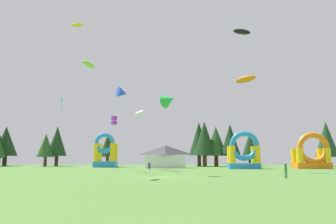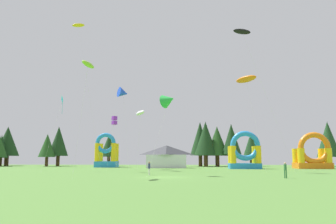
{
  "view_description": "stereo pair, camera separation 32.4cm",
  "coord_description": "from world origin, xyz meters",
  "px_view_note": "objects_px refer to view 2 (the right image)",
  "views": [
    {
      "loc": [
        2.39,
        -36.8,
        2.05
      ],
      "look_at": [
        0.0,
        7.59,
        7.79
      ],
      "focal_mm": 37.54,
      "sensor_mm": 36.0,
      "label": 1
    },
    {
      "loc": [
        2.71,
        -36.78,
        2.05
      ],
      "look_at": [
        0.0,
        7.59,
        7.79
      ],
      "focal_mm": 37.54,
      "sensor_mm": 36.0,
      "label": 2
    }
  ],
  "objects_px": {
    "kite_lime_parafoil": "(88,65)",
    "inflatable_yellow_castle": "(313,156)",
    "kite_black_parafoil": "(242,32)",
    "person_far_side": "(285,169)",
    "kite_orange_parafoil": "(246,79)",
    "kite_blue_delta": "(123,93)",
    "kite_purple_box": "(114,121)",
    "inflatable_blue_arch": "(106,154)",
    "kite_white_parafoil": "(140,113)",
    "inflatable_orange_dome": "(245,155)",
    "kite_yellow_parafoil": "(78,26)",
    "kite_cyan_diamond": "(63,100)",
    "person_midfield": "(149,167)",
    "festival_tent": "(167,157)",
    "kite_green_delta": "(169,100)"
  },
  "relations": [
    {
      "from": "kite_lime_parafoil",
      "to": "person_midfield",
      "type": "height_order",
      "value": "kite_lime_parafoil"
    },
    {
      "from": "kite_cyan_diamond",
      "to": "kite_black_parafoil",
      "type": "distance_m",
      "value": 27.92
    },
    {
      "from": "kite_black_parafoil",
      "to": "person_far_side",
      "type": "height_order",
      "value": "kite_black_parafoil"
    },
    {
      "from": "kite_orange_parafoil",
      "to": "person_far_side",
      "type": "xyz_separation_m",
      "value": [
        1.22,
        -14.26,
        -12.21
      ]
    },
    {
      "from": "kite_white_parafoil",
      "to": "kite_black_parafoil",
      "type": "distance_m",
      "value": 20.07
    },
    {
      "from": "kite_black_parafoil",
      "to": "inflatable_orange_dome",
      "type": "bearing_deg",
      "value": 81.51
    },
    {
      "from": "kite_purple_box",
      "to": "inflatable_yellow_castle",
      "type": "relative_size",
      "value": 1.2
    },
    {
      "from": "festival_tent",
      "to": "kite_purple_box",
      "type": "bearing_deg",
      "value": -108.06
    },
    {
      "from": "kite_white_parafoil",
      "to": "inflatable_orange_dome",
      "type": "height_order",
      "value": "kite_white_parafoil"
    },
    {
      "from": "person_midfield",
      "to": "inflatable_orange_dome",
      "type": "bearing_deg",
      "value": -63.25
    },
    {
      "from": "kite_purple_box",
      "to": "festival_tent",
      "type": "xyz_separation_m",
      "value": [
        6.23,
        19.1,
        -5.09
      ]
    },
    {
      "from": "kite_lime_parafoil",
      "to": "kite_white_parafoil",
      "type": "xyz_separation_m",
      "value": [
        2.76,
        19.68,
        -2.65
      ]
    },
    {
      "from": "kite_purple_box",
      "to": "kite_white_parafoil",
      "type": "relative_size",
      "value": 0.82
    },
    {
      "from": "kite_white_parafoil",
      "to": "kite_green_delta",
      "type": "height_order",
      "value": "kite_white_parafoil"
    },
    {
      "from": "kite_purple_box",
      "to": "inflatable_blue_arch",
      "type": "bearing_deg",
      "value": 105.88
    },
    {
      "from": "kite_white_parafoil",
      "to": "kite_black_parafoil",
      "type": "relative_size",
      "value": 0.5
    },
    {
      "from": "kite_blue_delta",
      "to": "person_midfield",
      "type": "xyz_separation_m",
      "value": [
        7.31,
        -21.39,
        -12.77
      ]
    },
    {
      "from": "kite_green_delta",
      "to": "person_midfield",
      "type": "bearing_deg",
      "value": 158.58
    },
    {
      "from": "person_midfield",
      "to": "inflatable_yellow_castle",
      "type": "xyz_separation_m",
      "value": [
        27.04,
        24.56,
        1.34
      ]
    },
    {
      "from": "kite_blue_delta",
      "to": "kite_black_parafoil",
      "type": "height_order",
      "value": "kite_black_parafoil"
    },
    {
      "from": "inflatable_yellow_castle",
      "to": "kite_lime_parafoil",
      "type": "bearing_deg",
      "value": -137.28
    },
    {
      "from": "kite_cyan_diamond",
      "to": "person_far_side",
      "type": "bearing_deg",
      "value": -28.79
    },
    {
      "from": "kite_white_parafoil",
      "to": "kite_blue_delta",
      "type": "distance_m",
      "value": 9.8
    },
    {
      "from": "kite_orange_parafoil",
      "to": "kite_blue_delta",
      "type": "xyz_separation_m",
      "value": [
        -20.18,
        12.58,
        0.54
      ]
    },
    {
      "from": "kite_purple_box",
      "to": "inflatable_orange_dome",
      "type": "bearing_deg",
      "value": 36.07
    },
    {
      "from": "inflatable_blue_arch",
      "to": "inflatable_orange_dome",
      "type": "height_order",
      "value": "inflatable_blue_arch"
    },
    {
      "from": "festival_tent",
      "to": "kite_blue_delta",
      "type": "bearing_deg",
      "value": -141.67
    },
    {
      "from": "inflatable_yellow_castle",
      "to": "festival_tent",
      "type": "relative_size",
      "value": 0.86
    },
    {
      "from": "kite_blue_delta",
      "to": "person_midfield",
      "type": "relative_size",
      "value": 9.62
    },
    {
      "from": "kite_purple_box",
      "to": "person_far_side",
      "type": "xyz_separation_m",
      "value": [
        20.08,
        -13.7,
        -6.32
      ]
    },
    {
      "from": "kite_cyan_diamond",
      "to": "inflatable_blue_arch",
      "type": "height_order",
      "value": "kite_cyan_diamond"
    },
    {
      "from": "kite_black_parafoil",
      "to": "person_far_side",
      "type": "relative_size",
      "value": 12.22
    },
    {
      "from": "inflatable_orange_dome",
      "to": "person_midfield",
      "type": "bearing_deg",
      "value": -122.12
    },
    {
      "from": "kite_cyan_diamond",
      "to": "inflatable_yellow_castle",
      "type": "distance_m",
      "value": 44.59
    },
    {
      "from": "person_midfield",
      "to": "festival_tent",
      "type": "xyz_separation_m",
      "value": [
        0.23,
        27.35,
        1.25
      ]
    },
    {
      "from": "kite_blue_delta",
      "to": "kite_yellow_parafoil",
      "type": "xyz_separation_m",
      "value": [
        -8.91,
        0.4,
        13.19
      ]
    },
    {
      "from": "kite_orange_parafoil",
      "to": "kite_lime_parafoil",
      "type": "bearing_deg",
      "value": -142.0
    },
    {
      "from": "festival_tent",
      "to": "kite_orange_parafoil",
      "type": "bearing_deg",
      "value": -55.73
    },
    {
      "from": "kite_cyan_diamond",
      "to": "festival_tent",
      "type": "xyz_separation_m",
      "value": [
        14.56,
        17.18,
        -8.44
      ]
    },
    {
      "from": "kite_blue_delta",
      "to": "kite_cyan_diamond",
      "type": "height_order",
      "value": "kite_blue_delta"
    },
    {
      "from": "kite_blue_delta",
      "to": "person_far_side",
      "type": "distance_m",
      "value": 36.61
    },
    {
      "from": "kite_purple_box",
      "to": "inflatable_blue_arch",
      "type": "distance_m",
      "value": 24.1
    },
    {
      "from": "person_midfield",
      "to": "festival_tent",
      "type": "bearing_deg",
      "value": -31.62
    },
    {
      "from": "kite_white_parafoil",
      "to": "kite_green_delta",
      "type": "distance_m",
      "value": 15.75
    },
    {
      "from": "kite_black_parafoil",
      "to": "festival_tent",
      "type": "height_order",
      "value": "kite_black_parafoil"
    },
    {
      "from": "kite_yellow_parafoil",
      "to": "kite_white_parafoil",
      "type": "bearing_deg",
      "value": -31.08
    },
    {
      "from": "person_far_side",
      "to": "person_midfield",
      "type": "bearing_deg",
      "value": -6.68
    },
    {
      "from": "kite_lime_parafoil",
      "to": "inflatable_yellow_castle",
      "type": "bearing_deg",
      "value": 42.72
    },
    {
      "from": "inflatable_blue_arch",
      "to": "festival_tent",
      "type": "xyz_separation_m",
      "value": [
        12.7,
        -3.65,
        -0.48
      ]
    },
    {
      "from": "person_midfield",
      "to": "person_far_side",
      "type": "bearing_deg",
      "value": -142.25
    }
  ]
}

